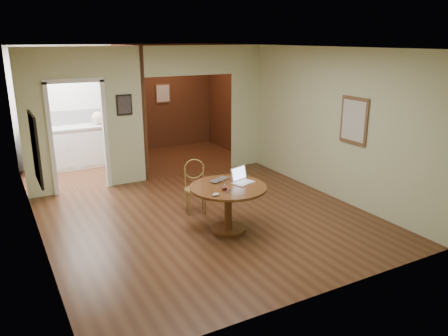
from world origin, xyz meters
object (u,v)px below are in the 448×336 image
open_laptop (241,178)px  chair (195,183)px  closed_laptop (222,180)px  dining_table (228,198)px

open_laptop → chair: bearing=94.4°
chair → closed_laptop: bearing=-63.9°
dining_table → open_laptop: size_ratio=3.09×
dining_table → closed_laptop: (0.02, 0.25, 0.20)m
chair → closed_laptop: 0.77m
dining_table → open_laptop: (0.27, 0.08, 0.25)m
closed_laptop → chair: bearing=74.0°
chair → open_laptop: bearing=-51.2°
chair → open_laptop: open_laptop is taller
dining_table → open_laptop: open_laptop is taller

